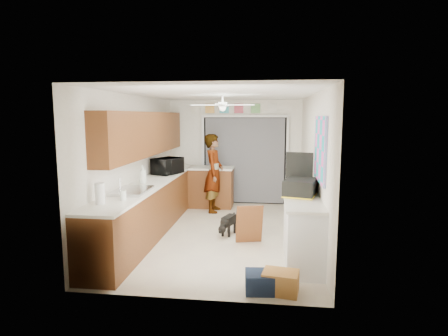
{
  "coord_description": "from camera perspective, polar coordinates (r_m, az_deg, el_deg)",
  "views": [
    {
      "loc": [
        0.86,
        -6.54,
        2.13
      ],
      "look_at": [
        0.0,
        0.4,
        1.15
      ],
      "focal_mm": 30.0,
      "sensor_mm": 36.0,
      "label": 1
    }
  ],
  "objects": [
    {
      "name": "header_frame_0",
      "position": [
        9.13,
        -2.17,
        9.04
      ],
      "size": [
        0.22,
        0.02,
        0.22
      ],
      "primitive_type": "cube",
      "color": "#EEAD4F",
      "rests_on": "wall_back"
    },
    {
      "name": "jar_b",
      "position": [
        5.52,
        -15.12,
        -4.05
      ],
      "size": [
        0.11,
        0.11,
        0.13
      ],
      "primitive_type": "cylinder",
      "rotation": [
        0.0,
        0.0,
        -0.23
      ],
      "color": "silver",
      "rests_on": "left_countertop"
    },
    {
      "name": "dog",
      "position": [
        6.8,
        0.73,
        -8.55
      ],
      "size": [
        0.36,
        0.54,
        0.39
      ],
      "primitive_type": "cube",
      "rotation": [
        0.0,
        0.0,
        -0.32
      ],
      "color": "black",
      "rests_on": "floor"
    },
    {
      "name": "wall_back",
      "position": [
        9.12,
        1.62,
        2.44
      ],
      "size": [
        3.2,
        0.0,
        3.2
      ],
      "primitive_type": "plane",
      "rotation": [
        1.57,
        0.0,
        0.0
      ],
      "color": "white",
      "rests_on": "ground"
    },
    {
      "name": "peninsula_top",
      "position": [
        8.73,
        -1.97,
        0.01
      ],
      "size": [
        1.04,
        0.64,
        0.04
      ],
      "primitive_type": "cube",
      "color": "white",
      "rests_on": "peninsula_base"
    },
    {
      "name": "navy_crate",
      "position": [
        4.78,
        5.75,
        -16.9
      ],
      "size": [
        0.42,
        0.36,
        0.24
      ],
      "primitive_type": "cube",
      "rotation": [
        0.0,
        0.0,
        0.09
      ],
      "color": "#162138",
      "rests_on": "floor"
    },
    {
      "name": "left_base_cabinets",
      "position": [
        7.09,
        -10.95,
        -5.88
      ],
      "size": [
        0.6,
        4.8,
        0.9
      ],
      "primitive_type": "cube",
      "color": "brown",
      "rests_on": "floor"
    },
    {
      "name": "microwave",
      "position": [
        7.76,
        -8.59,
        0.31
      ],
      "size": [
        0.61,
        0.71,
        0.33
      ],
      "primitive_type": "imported",
      "rotation": [
        0.0,
        0.0,
        1.19
      ],
      "color": "black",
      "rests_on": "left_countertop"
    },
    {
      "name": "sink_basin",
      "position": [
        6.06,
        -13.89,
        -3.45
      ],
      "size": [
        0.5,
        0.76,
        0.06
      ],
      "primitive_type": "cube",
      "color": "silver",
      "rests_on": "left_countertop"
    },
    {
      "name": "wall_left",
      "position": [
        7.04,
        -13.44,
        0.58
      ],
      "size": [
        0.0,
        5.0,
        5.0
      ],
      "primitive_type": "plane",
      "rotation": [
        1.57,
        0.0,
        1.57
      ],
      "color": "white",
      "rests_on": "ground"
    },
    {
      "name": "suitcase",
      "position": [
        5.74,
        11.56,
        -2.9
      ],
      "size": [
        0.56,
        0.67,
        0.25
      ],
      "primitive_type": "cube",
      "rotation": [
        0.0,
        0.0,
        -0.25
      ],
      "color": "black",
      "rests_on": "right_counter_top"
    },
    {
      "name": "wall_right",
      "position": [
        6.64,
        13.4,
        0.14
      ],
      "size": [
        0.0,
        5.0,
        5.0
      ],
      "primitive_type": "plane",
      "rotation": [
        1.57,
        0.0,
        -1.57
      ],
      "color": "white",
      "rests_on": "ground"
    },
    {
      "name": "right_counter_top",
      "position": [
        5.5,
        11.95,
        -4.92
      ],
      "size": [
        0.54,
        1.44,
        0.04
      ],
      "primitive_type": "cube",
      "color": "white",
      "rests_on": "right_counter_base"
    },
    {
      "name": "paper_towel_roll",
      "position": [
        5.34,
        -18.39,
        -3.72
      ],
      "size": [
        0.17,
        0.17,
        0.29
      ],
      "primitive_type": "cylinder",
      "rotation": [
        0.0,
        0.0,
        -0.3
      ],
      "color": "white",
      "rests_on": "left_countertop"
    },
    {
      "name": "header_frame_4",
      "position": [
        9.01,
        7.4,
        8.99
      ],
      "size": [
        0.22,
        0.02,
        0.22
      ],
      "primitive_type": "cube",
      "color": "silver",
      "rests_on": "wall_back"
    },
    {
      "name": "abstract_painting",
      "position": [
        5.61,
        14.44,
        2.81
      ],
      "size": [
        0.03,
        1.15,
        0.95
      ],
      "primitive_type": "cube",
      "color": "#F75BC0",
      "rests_on": "wall_right"
    },
    {
      "name": "suitcase_rim",
      "position": [
        5.76,
        11.53,
        -3.98
      ],
      "size": [
        0.57,
        0.67,
        0.02
      ],
      "primitive_type": "cube",
      "rotation": [
        0.0,
        0.0,
        -0.25
      ],
      "color": "yellow",
      "rests_on": "suitcase"
    },
    {
      "name": "faucet",
      "position": [
        6.11,
        -15.59,
        -2.5
      ],
      "size": [
        0.03,
        0.03,
        0.22
      ],
      "primitive_type": "cylinder",
      "color": "silver",
      "rests_on": "left_countertop"
    },
    {
      "name": "door_trim_head",
      "position": [
        9.0,
        3.2,
        7.9
      ],
      "size": [
        2.1,
        0.04,
        0.06
      ],
      "primitive_type": "cube",
      "color": "white",
      "rests_on": "wall_back"
    },
    {
      "name": "header_frame_1",
      "position": [
        9.08,
        0.04,
        9.05
      ],
      "size": [
        0.22,
        0.02,
        0.22
      ],
      "primitive_type": "cube",
      "color": "#4FC1D2",
      "rests_on": "wall_back"
    },
    {
      "name": "ceiling_fan",
      "position": [
        6.8,
        -0.21,
        9.58
      ],
      "size": [
        1.14,
        1.14,
        0.24
      ],
      "primitive_type": "cube",
      "color": "white",
      "rests_on": "ceiling"
    },
    {
      "name": "route66_sign",
      "position": [
        9.19,
        -4.35,
        9.02
      ],
      "size": [
        0.22,
        0.02,
        0.26
      ],
      "primitive_type": "cube",
      "color": "silver",
      "rests_on": "wall_back"
    },
    {
      "name": "upper_cabinets",
      "position": [
        7.13,
        -11.81,
        5.16
      ],
      "size": [
        0.32,
        4.0,
        0.8
      ],
      "primitive_type": "cube",
      "color": "brown",
      "rests_on": "wall_left"
    },
    {
      "name": "door_trim_right",
      "position": [
        9.06,
        9.6,
        1.02
      ],
      "size": [
        0.06,
        0.04,
        2.1
      ],
      "primitive_type": "cube",
      "color": "white",
      "rests_on": "wall_back"
    },
    {
      "name": "header_frame_3",
      "position": [
        9.02,
        4.83,
        9.03
      ],
      "size": [
        0.22,
        0.02,
        0.22
      ],
      "primitive_type": "cube",
      "color": "#73B567",
      "rests_on": "wall_back"
    },
    {
      "name": "man",
      "position": [
        8.28,
        -1.57,
        -0.79
      ],
      "size": [
        0.42,
        0.64,
        1.74
      ],
      "primitive_type": "imported",
      "rotation": [
        0.0,
        0.0,
        1.56
      ],
      "color": "white",
      "rests_on": "floor"
    },
    {
      "name": "left_countertop",
      "position": [
        6.99,
        -10.97,
        -2.14
      ],
      "size": [
        0.62,
        4.8,
        0.04
      ],
      "primitive_type": "cube",
      "color": "white",
      "rests_on": "left_base_cabinets"
    },
    {
      "name": "soap_bottle",
      "position": [
        6.73,
        -12.26,
        -0.96
      ],
      "size": [
        0.13,
        0.13,
        0.33
      ],
      "primitive_type": "imported",
      "rotation": [
        0.0,
        0.0,
        -0.05
      ],
      "color": "silver",
      "rests_on": "left_countertop"
    },
    {
      "name": "back_opening_recess",
      "position": [
        9.1,
        3.16,
        1.15
      ],
      "size": [
        2.0,
        0.06,
        2.1
      ],
      "primitive_type": "cube",
      "color": "black",
      "rests_on": "wall_back"
    },
    {
      "name": "floor",
      "position": [
        6.93,
        -0.41,
        -9.92
      ],
      "size": [
        5.0,
        5.0,
        0.0
      ],
      "primitive_type": "plane",
      "color": "#C0B09A",
      "rests_on": "ground"
    },
    {
      "name": "wall_front",
      "position": [
        4.22,
        -4.84,
        -4.08
      ],
      "size": [
        3.2,
        0.0,
        3.2
      ],
      "primitive_type": "plane",
      "rotation": [
        -1.57,
        0.0,
        0.0
      ],
      "color": "white",
      "rests_on": "ground"
    },
    {
      "name": "peninsula_base",
      "position": [
        8.81,
        -1.96,
        -3.02
      ],
      "size": [
        1.0,
        0.6,
        0.9
      ],
      "primitive_type": "cube",
      "color": "brown",
      "rests_on": "floor"
    },
    {
      "name": "cabinet_door_panel",
      "position": [
        6.33,
        3.88,
        -8.53
      ],
      "size": [
        0.47,
        0.27,
        0.66
      ],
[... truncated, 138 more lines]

